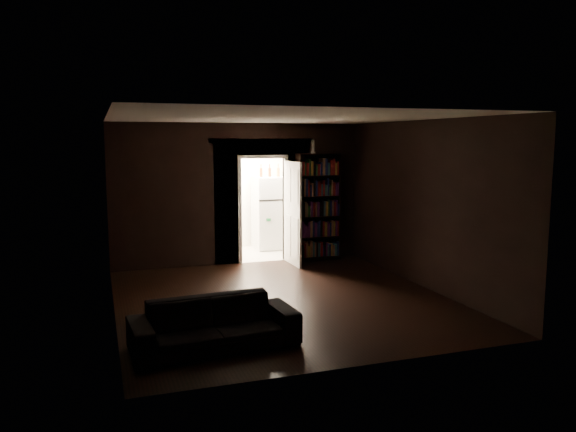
{
  "coord_description": "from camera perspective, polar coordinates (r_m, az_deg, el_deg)",
  "views": [
    {
      "loc": [
        -2.66,
        -8.07,
        2.47
      ],
      "look_at": [
        0.4,
        0.9,
        1.18
      ],
      "focal_mm": 35.0,
      "sensor_mm": 36.0,
      "label": 1
    }
  ],
  "objects": [
    {
      "name": "kitchen_alcove",
      "position": [
        12.41,
        -4.01,
        1.9
      ],
      "size": [
        2.2,
        1.8,
        2.6
      ],
      "color": "#B1A79A",
      "rests_on": "ground"
    },
    {
      "name": "ground",
      "position": [
        8.85,
        -0.6,
        -8.46
      ],
      "size": [
        5.5,
        5.5,
        0.0
      ],
      "primitive_type": "plane",
      "color": "black",
      "rests_on": "ground"
    },
    {
      "name": "bottles",
      "position": [
        12.55,
        -1.88,
        4.65
      ],
      "size": [
        0.69,
        0.35,
        0.29
      ],
      "primitive_type": "cube",
      "rotation": [
        0.0,
        0.0,
        0.39
      ],
      "color": "black",
      "rests_on": "refrigerator"
    },
    {
      "name": "room_walls",
      "position": [
        9.55,
        -2.68,
        3.01
      ],
      "size": [
        5.02,
        5.61,
        2.84
      ],
      "color": "black",
      "rests_on": "ground"
    },
    {
      "name": "bookshelf",
      "position": [
        11.57,
        3.07,
        0.94
      ],
      "size": [
        0.95,
        0.63,
        2.2
      ],
      "primitive_type": "cube",
      "rotation": [
        0.0,
        0.0,
        -0.38
      ],
      "color": "black",
      "rests_on": "ground"
    },
    {
      "name": "sofa",
      "position": [
        6.85,
        -7.48,
        -10.07
      ],
      "size": [
        2.03,
        1.0,
        0.76
      ],
      "primitive_type": "imported",
      "rotation": [
        0.0,
        0.0,
        0.08
      ],
      "color": "black",
      "rests_on": "ground"
    },
    {
      "name": "door",
      "position": [
        11.09,
        0.49,
        0.26
      ],
      "size": [
        0.08,
        0.85,
        2.05
      ],
      "primitive_type": "cube",
      "rotation": [
        0.0,
        0.0,
        1.6
      ],
      "color": "white",
      "rests_on": "ground"
    },
    {
      "name": "refrigerator",
      "position": [
        12.76,
        -1.78,
        0.34
      ],
      "size": [
        0.89,
        0.85,
        1.65
      ],
      "primitive_type": "cube",
      "rotation": [
        0.0,
        0.0,
        0.26
      ],
      "color": "silver",
      "rests_on": "ground"
    },
    {
      "name": "figurine",
      "position": [
        11.42,
        2.57,
        7.08
      ],
      "size": [
        0.12,
        0.12,
        0.28
      ],
      "primitive_type": "cube",
      "rotation": [
        0.0,
        0.0,
        0.43
      ],
      "color": "silver",
      "rests_on": "bookshelf"
    }
  ]
}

